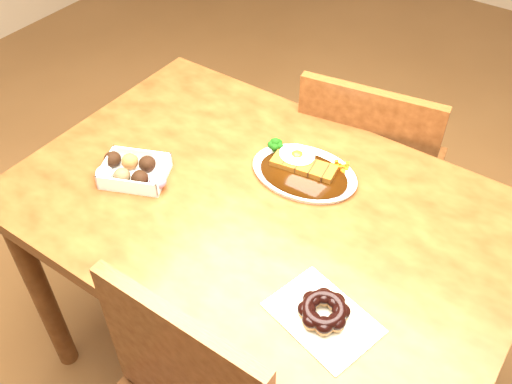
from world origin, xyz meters
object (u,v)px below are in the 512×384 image
Objects in this scene: chair_far at (367,173)px; pon_de_ring at (324,312)px; donut_box at (133,171)px; katsu_curry_plate at (303,170)px; table at (262,233)px.

chair_far is 0.82m from pon_de_ring.
pon_de_ring is at bearing -8.47° from donut_box.
katsu_curry_plate is at bearing 36.79° from donut_box.
pon_de_ring is at bearing -34.83° from table.
table is 4.99× the size of pon_de_ring.
donut_box reaches higher than pon_de_ring.
katsu_curry_plate is 0.42m from donut_box.
chair_far is 0.79m from donut_box.
donut_box reaches higher than table.
donut_box is (-0.32, -0.10, 0.12)m from table.
table is 0.19m from katsu_curry_plate.
donut_box is at bearing 171.53° from pon_de_ring.
table is 4.24× the size of katsu_curry_plate.
katsu_curry_plate reaches higher than pon_de_ring.
katsu_curry_plate is (0.02, 0.15, 0.11)m from table.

